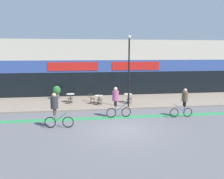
{
  "coord_description": "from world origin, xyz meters",
  "views": [
    {
      "loc": [
        -2.25,
        -12.02,
        4.49
      ],
      "look_at": [
        0.14,
        5.77,
        1.43
      ],
      "focal_mm": 35.0,
      "sensor_mm": 36.0,
      "label": 1
    }
  ],
  "objects": [
    {
      "name": "storefront_facade",
      "position": [
        0.0,
        11.97,
        2.87
      ],
      "size": [
        40.0,
        4.06,
        5.77
      ],
      "color": "beige",
      "rests_on": "ground"
    },
    {
      "name": "planter_pot",
      "position": [
        -4.74,
        8.89,
        0.83
      ],
      "size": [
        0.74,
        0.74,
        1.25
      ],
      "color": "#4C4C51",
      "rests_on": "sidewalk_slab"
    },
    {
      "name": "bike_lane_stripe",
      "position": [
        0.0,
        2.49,
        0.0
      ],
      "size": [
        36.0,
        0.7,
        0.01
      ],
      "primitive_type": "cube",
      "color": "#2D844C",
      "rests_on": "ground"
    },
    {
      "name": "cafe_chair_2_near",
      "position": [
        1.65,
        5.79,
        0.64
      ],
      "size": [
        0.43,
        0.59,
        0.9
      ],
      "rotation": [
        0.0,
        0.0,
        1.65
      ],
      "color": "#4C3823",
      "rests_on": "sidewalk_slab"
    },
    {
      "name": "bistro_table_1",
      "position": [
        -0.92,
        6.38,
        0.63
      ],
      "size": [
        0.73,
        0.73,
        0.71
      ],
      "color": "black",
      "rests_on": "sidewalk_slab"
    },
    {
      "name": "lamp_post",
      "position": [
        1.37,
        4.89,
        3.37
      ],
      "size": [
        0.26,
        0.26,
        5.68
      ],
      "color": "black",
      "rests_on": "sidewalk_slab"
    },
    {
      "name": "cafe_chair_0_near",
      "position": [
        -3.38,
        6.61,
        0.64
      ],
      "size": [
        0.4,
        0.58,
        0.9
      ],
      "rotation": [
        0.0,
        0.0,
        1.58
      ],
      "color": "#4C3823",
      "rests_on": "sidewalk_slab"
    },
    {
      "name": "cyclist_1",
      "position": [
        0.01,
        2.53,
        1.25
      ],
      "size": [
        1.76,
        0.52,
        2.15
      ],
      "rotation": [
        0.0,
        0.0,
        0.06
      ],
      "color": "black",
      "rests_on": "ground"
    },
    {
      "name": "cyclist_0",
      "position": [
        4.68,
        2.0,
        1.18
      ],
      "size": [
        1.66,
        0.48,
        2.03
      ],
      "rotation": [
        0.0,
        0.0,
        3.15
      ],
      "color": "black",
      "rests_on": "ground"
    },
    {
      "name": "ground_plane",
      "position": [
        0.0,
        0.0,
        0.0
      ],
      "size": [
        120.0,
        120.0,
        0.0
      ],
      "primitive_type": "plane",
      "color": "#5B5B60"
    },
    {
      "name": "cafe_chair_1_side",
      "position": [
        -1.55,
        6.38,
        0.64
      ],
      "size": [
        0.59,
        0.43,
        0.9
      ],
      "rotation": [
        0.0,
        0.0,
        0.06
      ],
      "color": "#4C3823",
      "rests_on": "sidewalk_slab"
    },
    {
      "name": "cyclist_2",
      "position": [
        -3.91,
        0.91,
        1.24
      ],
      "size": [
        1.75,
        0.54,
        2.13
      ],
      "rotation": [
        0.0,
        0.0,
        -0.08
      ],
      "color": "black",
      "rests_on": "ground"
    },
    {
      "name": "bistro_table_2",
      "position": [
        1.64,
        6.42,
        0.68
      ],
      "size": [
        0.73,
        0.73,
        0.78
      ],
      "color": "black",
      "rests_on": "sidewalk_slab"
    },
    {
      "name": "bistro_table_0",
      "position": [
        -3.38,
        7.23,
        0.66
      ],
      "size": [
        0.72,
        0.72,
        0.75
      ],
      "color": "black",
      "rests_on": "sidewalk_slab"
    },
    {
      "name": "sidewalk_slab",
      "position": [
        0.0,
        7.25,
        0.06
      ],
      "size": [
        40.0,
        5.5,
        0.12
      ],
      "primitive_type": "cube",
      "color": "gray",
      "rests_on": "ground"
    },
    {
      "name": "cafe_chair_1_near",
      "position": [
        -0.91,
        5.76,
        0.64
      ],
      "size": [
        0.45,
        0.6,
        0.9
      ],
      "rotation": [
        0.0,
        0.0,
        1.71
      ],
      "color": "#4C3823",
      "rests_on": "sidewalk_slab"
    }
  ]
}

